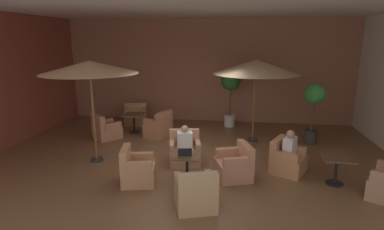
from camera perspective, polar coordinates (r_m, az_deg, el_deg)
The scene contains 22 objects.
ground_plane at distance 8.47m, azimuth -0.45°, elevation -8.52°, with size 11.32×8.82×0.02m, color brown.
wall_back_brick at distance 12.22m, azimuth 2.76°, elevation 8.17°, with size 11.32×0.08×4.00m, color #9C614A.
ceiling_slab at distance 7.87m, azimuth -0.51°, elevation 19.82°, with size 11.32×8.82×0.06m, color silver.
cafe_table_front_left at distance 7.12m, azimuth -0.93°, elevation -8.86°, with size 0.62×0.62×0.66m.
armchair_front_left_north at distance 7.44m, azimuth 7.93°, elevation -9.28°, with size 0.97×1.00×0.83m.
armchair_front_left_east at distance 8.25m, azimuth -1.35°, elevation -6.79°, with size 0.94×0.92×0.85m.
armchair_front_left_south at distance 7.23m, azimuth -10.16°, elevation -9.99°, with size 0.86×0.85×0.86m.
armchair_front_left_west at distance 6.16m, azimuth 0.67°, elevation -14.31°, with size 0.96×0.99×0.84m.
cafe_table_front_right at distance 11.00m, azimuth -10.72°, elevation -0.62°, with size 0.76×0.76×0.66m.
armchair_front_right_north at distance 10.57m, azimuth -15.67°, elevation -2.63°, with size 1.04×1.05×0.84m.
armchair_front_right_east at distance 10.41m, azimuth -6.18°, elevation -2.26°, with size 0.94×0.97×0.91m.
armchair_front_right_south at distance 12.08m, azimuth -10.40°, elevation -0.30°, with size 0.99×0.92×0.81m.
cafe_table_mid_center at distance 7.73m, azimuth 25.25°, elevation -8.16°, with size 0.68×0.68×0.66m.
armchair_mid_center_east at distance 8.03m, azimuth 17.18°, elevation -8.01°, with size 1.00×1.03×0.83m.
patio_umbrella_tall_red at distance 9.75m, azimuth 11.76°, elevation 8.70°, with size 2.64×2.64×2.61m.
patio_umbrella_center_beige at distance 8.26m, azimuth -18.45°, elevation 8.31°, with size 2.45×2.45×2.69m.
potted_tree_left_corner at distance 11.46m, azimuth 7.13°, elevation 5.20°, with size 0.72×0.72×2.11m.
potted_tree_mid_left at distance 10.21m, azimuth 21.64°, elevation 2.10°, with size 0.65×0.65×1.91m.
patron_blue_shirt at distance 7.88m, azimuth 17.67°, elevation -5.29°, with size 0.39×0.46×0.66m.
patron_by_window at distance 8.08m, azimuth -1.35°, elevation -4.46°, with size 0.44×0.33×0.64m.
iced_drink_cup at distance 7.11m, azimuth -0.14°, elevation -6.74°, with size 0.08×0.08×0.11m, color white.
open_laptop at distance 6.98m, azimuth -1.33°, elevation -7.19°, with size 0.35×0.28×0.20m.
Camera 1 is at (1.23, -7.73, 3.22)m, focal length 28.78 mm.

